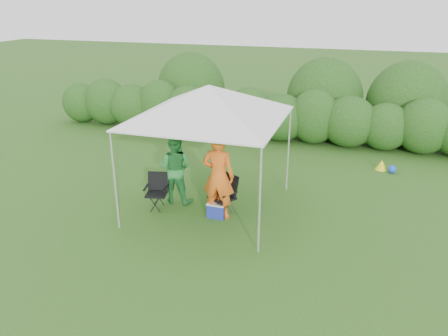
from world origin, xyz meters
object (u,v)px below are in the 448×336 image
(woman, at_px, (175,168))
(cooler, at_px, (217,210))
(chair_left, at_px, (157,188))
(chair_right, at_px, (225,192))
(man, at_px, (218,176))
(canopy, at_px, (209,102))

(woman, distance_m, cooler, 1.42)
(chair_left, xyz_separation_m, cooler, (1.45, -0.04, -0.30))
(chair_right, xyz_separation_m, man, (-0.08, -0.20, 0.45))
(canopy, bearing_deg, chair_right, -23.22)
(chair_right, height_order, cooler, chair_right)
(chair_right, xyz_separation_m, chair_left, (-1.56, -0.19, -0.05))
(man, bearing_deg, canopy, -50.76)
(woman, bearing_deg, chair_right, 168.91)
(man, distance_m, cooler, 0.79)
(woman, relative_size, cooler, 4.16)
(canopy, bearing_deg, chair_left, -162.55)
(chair_right, distance_m, cooler, 0.43)
(man, height_order, cooler, man)
(chair_left, height_order, woman, woman)
(chair_right, distance_m, woman, 1.34)
(canopy, relative_size, chair_right, 3.42)
(canopy, relative_size, man, 1.62)
(woman, xyz_separation_m, cooler, (1.17, -0.46, -0.67))
(canopy, bearing_deg, woman, 175.90)
(cooler, bearing_deg, woman, 159.08)
(chair_left, distance_m, man, 1.56)
(chair_right, xyz_separation_m, cooler, (-0.11, -0.22, -0.34))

